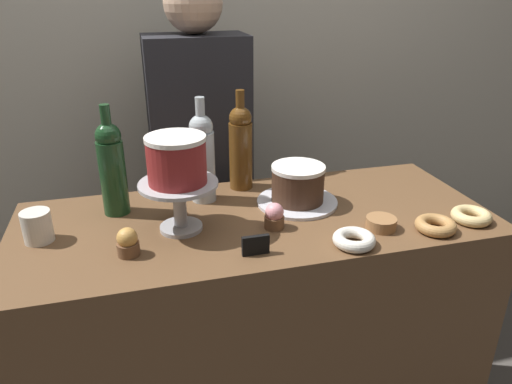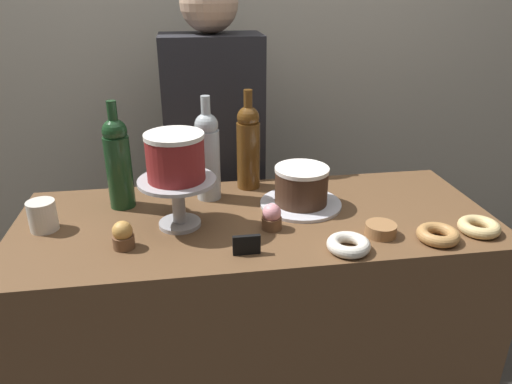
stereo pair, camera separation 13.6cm
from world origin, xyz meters
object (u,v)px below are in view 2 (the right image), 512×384
Objects in this scene: wine_bottle_amber at (248,146)px; donut_sugar at (349,245)px; cupcake_caramel at (123,236)px; barista_figure at (216,183)px; chocolate_round_cake at (301,185)px; cookie_stack at (381,230)px; coffee_cup_ceramic at (43,216)px; white_layer_cake at (175,157)px; donut_glazed at (479,227)px; donut_maple at (438,235)px; cake_stand_pedestal at (178,194)px; cupcake_strawberry at (272,217)px; wine_bottle_clear at (208,154)px; wine_bottle_green at (118,161)px; price_sign_chalkboard at (247,245)px.

donut_sugar is at bearing -66.74° from wine_bottle_amber.
barista_figure is at bearing 65.88° from cupcake_caramel.
chocolate_round_cake reaches higher than cookie_stack.
white_layer_cake is at bearing -4.92° from coffee_cup_ceramic.
coffee_cup_ceramic reaches higher than donut_glazed.
cupcake_caramel reaches higher than donut_maple.
cake_stand_pedestal is at bearing 168.51° from donut_glazed.
cupcake_strawberry is 0.23m from donut_sugar.
cookie_stack is (0.44, -0.32, -0.13)m from wine_bottle_clear.
wine_bottle_amber is (0.40, 0.09, 0.00)m from wine_bottle_green.
donut_glazed is at bearing 5.88° from donut_sugar.
white_layer_cake is 0.24m from wine_bottle_green.
donut_maple is 1.07m from coffee_cup_ceramic.
price_sign_chalkboard is at bearing -98.56° from wine_bottle_amber.
wine_bottle_green is at bearing 157.23° from cookie_stack.
price_sign_chalkboard is (-0.20, -0.26, -0.04)m from chocolate_round_cake.
cupcake_strawberry is at bearing -8.16° from coffee_cup_ceramic.
cupcake_caramel is 0.82m from donut_maple.
white_layer_cake is 0.85m from donut_glazed.
white_layer_cake is 0.25m from cupcake_caramel.
barista_figure is (-0.12, 0.58, -0.13)m from cupcake_strawberry.
wine_bottle_clear reaches higher than donut_sugar.
price_sign_chalkboard is at bearing -45.35° from wine_bottle_green.
cupcake_strawberry is 0.15m from price_sign_chalkboard.
wine_bottle_green is at bearing 137.32° from white_layer_cake.
wine_bottle_green reaches higher than chocolate_round_cake.
cupcake_caramel is at bearing -160.55° from chocolate_round_cake.
cake_stand_pedestal is 1.91× the size of donut_maple.
cupcake_strawberry is at bearing 6.47° from cupcake_caramel.
cake_stand_pedestal is at bearing 132.12° from price_sign_chalkboard.
white_layer_cake reaches higher than price_sign_chalkboard.
wine_bottle_clear is at bearing 147.55° from donut_maple.
cupcake_strawberry is 0.63m from coffee_cup_ceramic.
donut_maple is 0.90m from barista_figure.
cupcake_strawberry is 0.61m from barista_figure.
cupcake_caramel is 0.88× the size of cookie_stack.
donut_glazed is (0.13, 0.02, 0.00)m from donut_maple.
wine_bottle_clear reaches higher than donut_glazed.
donut_glazed is (0.72, -0.35, -0.13)m from wine_bottle_clear.
white_layer_cake is at bearing 172.87° from cake_stand_pedestal.
donut_sugar is (0.42, -0.20, -0.19)m from white_layer_cake.
wine_bottle_amber is at bearing 47.22° from cake_stand_pedestal.
cookie_stack is at bearing -16.07° from cupcake_strawberry.
wine_bottle_green reaches higher than cookie_stack.
cookie_stack is 0.37m from price_sign_chalkboard.
donut_maple is at bearing -15.64° from cake_stand_pedestal.
donut_maple is 0.15m from cookie_stack.
wine_bottle_green is 0.20× the size of barista_figure.
cupcake_caramel reaches higher than donut_glazed.
white_layer_cake is at bearing -42.68° from wine_bottle_green.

